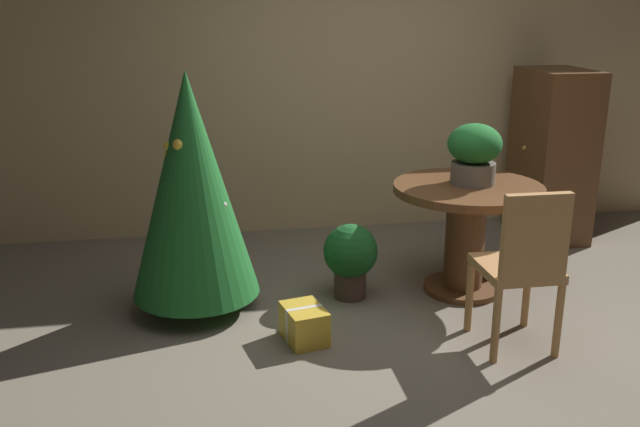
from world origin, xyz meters
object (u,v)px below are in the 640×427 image
gift_box_gold (304,324)px  round_dining_table (466,221)px  flower_vase (474,151)px  potted_plant (350,256)px  wooden_cabinet (552,155)px  holiday_tree (191,186)px  wooden_chair_near (523,263)px

gift_box_gold → round_dining_table: bearing=24.8°
flower_vase → potted_plant: (-0.80, -0.01, -0.67)m
wooden_cabinet → potted_plant: 2.13m
wooden_cabinet → holiday_tree: bearing=-161.0°
flower_vase → wooden_cabinet: wooden_cabinet is taller
round_dining_table → gift_box_gold: (-1.15, -0.53, -0.39)m
holiday_tree → gift_box_gold: holiday_tree is taller
wooden_chair_near → flower_vase: bearing=87.7°
wooden_chair_near → wooden_cabinet: wooden_cabinet is taller
round_dining_table → potted_plant: size_ratio=1.94×
holiday_tree → potted_plant: 1.12m
holiday_tree → gift_box_gold: bearing=-41.4°
wooden_cabinet → wooden_chair_near: bearing=-120.9°
holiday_tree → potted_plant: (0.99, 0.02, -0.52)m
flower_vase → wooden_chair_near: 0.97m
gift_box_gold → wooden_cabinet: wooden_cabinet is taller
round_dining_table → gift_box_gold: bearing=-155.2°
gift_box_gold → potted_plant: size_ratio=0.66×
flower_vase → wooden_cabinet: size_ratio=0.29×
holiday_tree → gift_box_gold: 1.07m
flower_vase → wooden_chair_near: bearing=-92.3°
flower_vase → potted_plant: bearing=-179.6°
wooden_chair_near → wooden_cabinet: (1.09, 1.82, 0.16)m
holiday_tree → wooden_cabinet: holiday_tree is taller
potted_plant → round_dining_table: bearing=-1.7°
wooden_chair_near → holiday_tree: 1.97m
flower_vase → wooden_chair_near: size_ratio=0.42×
potted_plant → flower_vase: bearing=0.4°
potted_plant → wooden_cabinet: bearing=27.3°
potted_plant → holiday_tree: bearing=-178.7°
round_dining_table → wooden_cabinet: (1.09, 0.98, 0.19)m
flower_vase → round_dining_table: bearing=-141.0°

